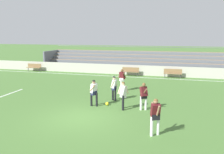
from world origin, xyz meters
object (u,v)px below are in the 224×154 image
(bleacher_stand, at_px, (154,61))
(bench_centre_sideline, at_px, (130,71))
(player_white_trailing_run, at_px, (114,86))
(player_white_dropping_back, at_px, (123,93))
(bench_far_left, at_px, (173,73))
(bench_near_bin, at_px, (34,67))
(player_white_deep_cover, at_px, (94,91))
(player_dark_on_ball, at_px, (155,114))
(player_dark_pressing_high, at_px, (144,94))
(player_dark_overlapping, at_px, (122,78))
(soccer_ball, at_px, (107,104))

(bleacher_stand, xyz_separation_m, bench_centre_sideline, (-2.17, -3.71, -0.67))
(player_white_trailing_run, height_order, player_white_dropping_back, player_white_dropping_back)
(bench_far_left, relative_size, player_white_dropping_back, 1.09)
(bench_near_bin, bearing_deg, player_white_deep_cover, -43.30)
(player_dark_on_ball, distance_m, player_white_dropping_back, 3.74)
(player_white_dropping_back, bearing_deg, bench_far_left, 76.19)
(player_dark_pressing_high, bearing_deg, player_dark_overlapping, 118.37)
(player_dark_overlapping, xyz_separation_m, soccer_ball, (-0.06, -3.87, -0.92))
(player_white_dropping_back, distance_m, player_dark_pressing_high, 1.19)
(bench_near_bin, relative_size, soccer_ball, 8.18)
(bench_far_left, xyz_separation_m, player_white_deep_cover, (-4.56, -10.91, 0.43))
(player_dark_pressing_high, xyz_separation_m, soccer_ball, (-2.29, 0.26, -0.85))
(player_dark_overlapping, distance_m, player_dark_on_ball, 8.06)
(player_white_trailing_run, xyz_separation_m, player_dark_overlapping, (-0.07, 2.69, 0.05))
(bench_far_left, bearing_deg, bleacher_stand, 120.65)
(bench_centre_sideline, height_order, player_dark_pressing_high, player_dark_pressing_high)
(bench_far_left, distance_m, player_white_dropping_back, 11.37)
(player_white_deep_cover, xyz_separation_m, player_white_trailing_run, (0.87, 1.52, 0.01))
(bench_near_bin, distance_m, player_white_trailing_run, 15.60)
(player_dark_overlapping, xyz_separation_m, player_white_dropping_back, (1.05, -4.33, -0.05))
(bench_centre_sideline, xyz_separation_m, player_dark_on_ball, (3.77, -14.12, 0.44))
(bench_near_bin, relative_size, player_white_deep_cover, 1.10)
(bench_far_left, height_order, player_dark_pressing_high, player_dark_pressing_high)
(player_dark_overlapping, bearing_deg, player_dark_on_ball, -66.86)
(player_white_trailing_run, bearing_deg, bench_centre_sideline, 94.12)
(bleacher_stand, bearing_deg, player_dark_on_ball, -84.88)
(player_dark_overlapping, bearing_deg, bench_far_left, 60.67)
(bench_far_left, height_order, soccer_ball, bench_far_left)
(bench_far_left, height_order, bench_centre_sideline, same)
(player_white_dropping_back, bearing_deg, player_dark_pressing_high, 9.72)
(bench_centre_sideline, height_order, soccer_ball, bench_centre_sideline)
(bench_far_left, xyz_separation_m, bench_near_bin, (-16.14, 0.00, 0.00))
(player_white_dropping_back, relative_size, player_dark_pressing_high, 1.02)
(player_white_deep_cover, xyz_separation_m, player_dark_pressing_high, (3.03, 0.08, -0.02))
(bench_centre_sideline, height_order, player_white_deep_cover, player_white_deep_cover)
(bleacher_stand, distance_m, player_dark_overlapping, 10.53)
(bleacher_stand, relative_size, player_white_trailing_run, 16.68)
(bench_centre_sideline, distance_m, player_dark_overlapping, 6.75)
(player_white_deep_cover, relative_size, player_dark_on_ball, 0.99)
(player_white_dropping_back, distance_m, soccer_ball, 1.49)
(bleacher_stand, xyz_separation_m, player_white_trailing_run, (-1.50, -13.10, -0.24))
(soccer_ball, bearing_deg, bench_centre_sideline, 92.96)
(bench_near_bin, xyz_separation_m, soccer_ball, (12.32, -10.57, -0.44))
(player_white_trailing_run, relative_size, player_dark_on_ball, 0.99)
(player_dark_pressing_high, bearing_deg, bench_near_bin, 143.44)
(bleacher_stand, relative_size, player_white_dropping_back, 16.60)
(player_white_trailing_run, bearing_deg, player_white_dropping_back, -59.14)
(bench_centre_sideline, bearing_deg, player_dark_on_ball, -75.04)
(bench_far_left, xyz_separation_m, player_white_trailing_run, (-3.70, -9.39, 0.43))
(player_dark_pressing_high, bearing_deg, bench_far_left, 81.92)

